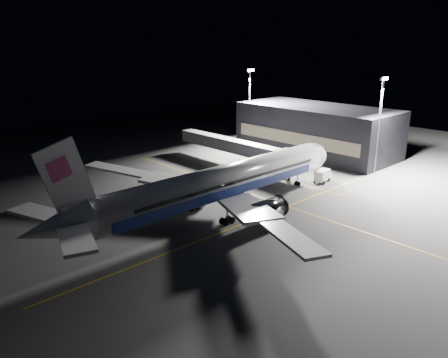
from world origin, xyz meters
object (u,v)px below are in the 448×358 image
object	(u,v)px
floodlight_mast_south	(380,117)
jet_bridge	(239,147)
safety_cone_a	(196,208)
safety_cone_b	(219,192)
safety_cone_c	(165,193)
service_truck	(323,175)
airliner	(218,184)
baggage_tug	(151,189)
floodlight_mast_north	(250,100)

from	to	relation	value
floodlight_mast_south	jet_bridge	bearing A→B (deg)	126.79
safety_cone_a	safety_cone_b	bearing A→B (deg)	20.98
jet_bridge	safety_cone_c	xyz separation A→B (m)	(-23.77, -4.06, -4.32)
jet_bridge	service_truck	xyz separation A→B (m)	(4.53, -19.97, -3.23)
airliner	floodlight_mast_south	distance (m)	42.13
jet_bridge	baggage_tug	size ratio (longest dim) A/B	12.18
floodlight_mast_north	baggage_tug	distance (m)	47.60
airliner	service_truck	size ratio (longest dim) A/B	11.78
floodlight_mast_north	floodlight_mast_south	bearing A→B (deg)	-90.00
service_truck	baggage_tug	xyz separation A→B (m)	(-29.90, 18.05, -0.56)
service_truck	safety_cone_b	distance (m)	22.51
airliner	service_truck	world-z (taller)	airliner
floodlight_mast_north	floodlight_mast_south	xyz separation A→B (m)	(0.00, -38.00, 0.00)
floodlight_mast_south	safety_cone_c	xyz separation A→B (m)	(-41.77, 20.01, -12.11)
floodlight_mast_north	service_truck	size ratio (longest dim) A/B	3.97
safety_cone_b	safety_cone_c	world-z (taller)	safety_cone_b
floodlight_mast_south	baggage_tug	distance (m)	50.06
airliner	floodlight_mast_north	xyz separation A→B (m)	(41.08, 31.99, 7.21)
floodlight_mast_south	safety_cone_a	xyz separation A→B (m)	(-42.52, 10.01, -12.11)
floodlight_mast_south	safety_cone_c	world-z (taller)	floodlight_mast_south
airliner	floodlight_mast_south	size ratio (longest dim) A/B	2.97
service_truck	safety_cone_a	world-z (taller)	service_truck
floodlight_mast_south	baggage_tug	world-z (taller)	floodlight_mast_south
service_truck	baggage_tug	distance (m)	34.93
service_truck	safety_cone_b	xyz separation A→B (m)	(-20.53, 9.18, -1.05)
floodlight_mast_north	floodlight_mast_south	world-z (taller)	same
jet_bridge	safety_cone_a	world-z (taller)	jet_bridge
airliner	jet_bridge	size ratio (longest dim) A/B	1.79
service_truck	safety_cone_a	size ratio (longest dim) A/B	9.84
floodlight_mast_south	service_truck	world-z (taller)	floodlight_mast_south
airliner	safety_cone_b	bearing A→B (deg)	45.77
safety_cone_a	safety_cone_c	distance (m)	10.03
floodlight_mast_south	safety_cone_a	distance (m)	45.33
airliner	baggage_tug	world-z (taller)	airliner
safety_cone_b	safety_cone_c	xyz separation A→B (m)	(-7.77, 6.73, -0.04)
jet_bridge	safety_cone_a	size ratio (longest dim) A/B	64.84
baggage_tug	safety_cone_b	world-z (taller)	baggage_tug
airliner	safety_cone_b	world-z (taller)	airliner
airliner	service_truck	xyz separation A→B (m)	(27.60, -1.91, -3.81)
safety_cone_b	safety_cone_a	bearing A→B (deg)	-159.02
service_truck	safety_cone_b	size ratio (longest dim) A/B	8.65
floodlight_mast_north	service_truck	xyz separation A→B (m)	(-13.47, -33.90, -11.02)
service_truck	baggage_tug	bearing A→B (deg)	137.64
baggage_tug	safety_cone_c	size ratio (longest dim) A/B	5.45
service_truck	safety_cone_c	bearing A→B (deg)	139.42
jet_bridge	safety_cone_c	world-z (taller)	jet_bridge
jet_bridge	floodlight_mast_south	bearing A→B (deg)	-53.21
airliner	service_truck	bearing A→B (deg)	-3.96
floodlight_mast_south	safety_cone_b	distance (m)	38.45
baggage_tug	floodlight_mast_south	bearing A→B (deg)	-45.52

